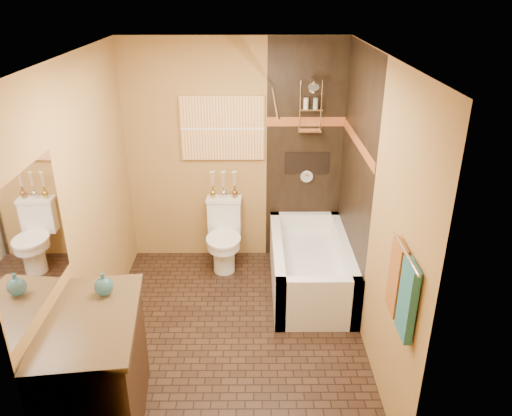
{
  "coord_description": "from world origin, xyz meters",
  "views": [
    {
      "loc": [
        0.2,
        -3.76,
        2.99
      ],
      "look_at": [
        0.23,
        0.4,
        1.1
      ],
      "focal_mm": 35.0,
      "sensor_mm": 36.0,
      "label": 1
    }
  ],
  "objects_px": {
    "bathtub": "(310,270)",
    "vanity": "(96,370)",
    "sunset_painting": "(222,128)",
    "toilet": "(224,235)"
  },
  "relations": [
    {
      "from": "vanity",
      "to": "bathtub",
      "type": "bearing_deg",
      "value": 38.77
    },
    {
      "from": "sunset_painting",
      "to": "toilet",
      "type": "distance_m",
      "value": 1.19
    },
    {
      "from": "sunset_painting",
      "to": "bathtub",
      "type": "distance_m",
      "value": 1.78
    },
    {
      "from": "toilet",
      "to": "vanity",
      "type": "xyz_separation_m",
      "value": [
        -0.8,
        -2.22,
        0.07
      ]
    },
    {
      "from": "toilet",
      "to": "sunset_painting",
      "type": "bearing_deg",
      "value": 92.88
    },
    {
      "from": "bathtub",
      "to": "vanity",
      "type": "distance_m",
      "value": 2.47
    },
    {
      "from": "sunset_painting",
      "to": "bathtub",
      "type": "bearing_deg",
      "value": -38.0
    },
    {
      "from": "toilet",
      "to": "vanity",
      "type": "height_order",
      "value": "vanity"
    },
    {
      "from": "bathtub",
      "to": "vanity",
      "type": "relative_size",
      "value": 1.35
    },
    {
      "from": "bathtub",
      "to": "sunset_painting",
      "type": "bearing_deg",
      "value": 142.0
    }
  ]
}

